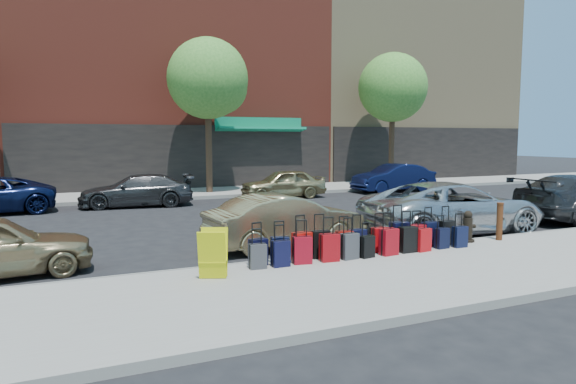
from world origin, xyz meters
name	(u,v)px	position (x,y,z in m)	size (l,w,h in m)	color
ground	(277,227)	(0.00, 0.00, 0.00)	(120.00, 120.00, 0.00)	black
sidewalk_near	(407,276)	(0.00, -6.50, 0.07)	(60.00, 4.00, 0.15)	gray
sidewalk_far	(197,193)	(0.00, 10.00, 0.07)	(60.00, 4.00, 0.15)	gray
curb_near	(353,254)	(0.00, -4.48, 0.07)	(60.00, 0.08, 0.15)	gray
curb_far	(208,197)	(0.00, 7.98, 0.07)	(60.00, 0.08, 0.15)	gray
building_center	(161,18)	(0.00, 17.99, 9.98)	(17.00, 12.85, 20.00)	maroon
building_right	(382,53)	(16.00, 17.99, 8.98)	(15.00, 12.12, 18.00)	tan
tree_center	(211,81)	(0.64, 9.50, 5.41)	(3.80, 3.80, 7.27)	black
tree_right	(395,90)	(11.14, 9.50, 5.41)	(3.80, 3.80, 7.27)	black
suitcase_front_0	(258,252)	(-2.46, -4.85, 0.43)	(0.39, 0.24, 0.88)	black
suitcase_front_1	(280,250)	(-1.98, -4.84, 0.43)	(0.39, 0.25, 0.88)	black
suitcase_front_2	(302,246)	(-1.47, -4.84, 0.45)	(0.44, 0.29, 0.97)	#AA110A
suitcase_front_3	(320,244)	(-1.00, -4.77, 0.45)	(0.41, 0.24, 0.96)	black
suitcase_front_4	(344,243)	(-0.42, -4.81, 0.43)	(0.38, 0.24, 0.88)	maroon
suitcase_front_5	(358,241)	(-0.04, -4.75, 0.43)	(0.37, 0.21, 0.89)	black
suitcase_front_6	(380,240)	(0.52, -4.81, 0.43)	(0.39, 0.23, 0.89)	#AC0B0F
suitcase_front_7	(399,236)	(1.04, -4.80, 0.48)	(0.45, 0.28, 1.04)	black
suitcase_front_8	(417,236)	(1.58, -4.78, 0.43)	(0.39, 0.26, 0.88)	maroon
suitcase_front_9	(429,234)	(1.94, -4.78, 0.45)	(0.41, 0.26, 0.95)	black
suitcase_front_10	(447,232)	(2.47, -4.77, 0.44)	(0.40, 0.24, 0.94)	black
suitcase_back_0	(258,256)	(-2.56, -5.08, 0.40)	(0.35, 0.22, 0.80)	#353539
suitcase_back_1	(281,253)	(-2.08, -5.11, 0.42)	(0.36, 0.21, 0.85)	black
suitcase_back_2	(302,250)	(-1.58, -5.07, 0.43)	(0.41, 0.29, 0.91)	maroon
suitcase_back_3	(329,248)	(-0.97, -5.12, 0.44)	(0.41, 0.26, 0.94)	maroon
suitcase_back_4	(349,246)	(-0.48, -5.13, 0.43)	(0.40, 0.25, 0.90)	#36363B
suitcase_back_5	(367,247)	(-0.07, -5.16, 0.39)	(0.35, 0.24, 0.77)	black
suitcase_back_6	(389,242)	(0.51, -5.15, 0.45)	(0.42, 0.28, 0.95)	maroon
suitcase_back_7	(408,239)	(1.06, -5.10, 0.44)	(0.40, 0.23, 0.94)	black
suitcase_back_8	(423,240)	(1.44, -5.16, 0.42)	(0.38, 0.25, 0.85)	#B10B10
suitcase_back_9	(442,238)	(2.05, -5.09, 0.39)	(0.34, 0.21, 0.78)	black
suitcase_back_10	(460,237)	(2.53, -5.16, 0.40)	(0.34, 0.20, 0.81)	black
fire_hydrant	(468,227)	(3.17, -4.73, 0.51)	(0.40, 0.35, 0.78)	black
bollard	(500,221)	(4.06, -4.89, 0.64)	(0.18, 0.18, 0.95)	#38190C
display_rack	(213,254)	(-3.55, -5.36, 0.59)	(0.68, 0.71, 0.90)	#CECE0B
car_near_1	(286,221)	(-0.94, -2.80, 0.67)	(1.42, 4.06, 1.34)	tan
car_near_2	(453,208)	(4.20, -3.03, 0.74)	(2.46, 5.34, 1.48)	silver
car_far_1	(136,191)	(-3.28, 6.65, 0.64)	(1.80, 4.43, 1.28)	#353538
car_far_2	(283,184)	(3.26, 6.98, 0.66)	(1.56, 3.88, 1.32)	#9C8D60
car_far_3	(393,178)	(9.43, 7.09, 0.71)	(1.51, 4.32, 1.42)	#0D153B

